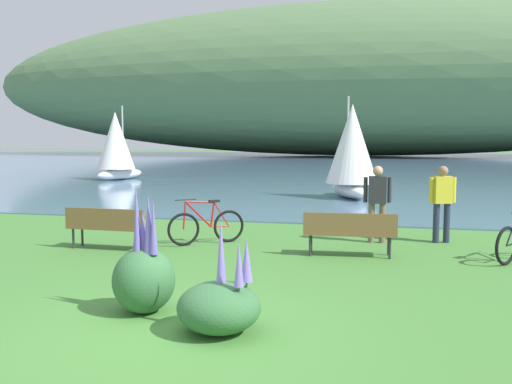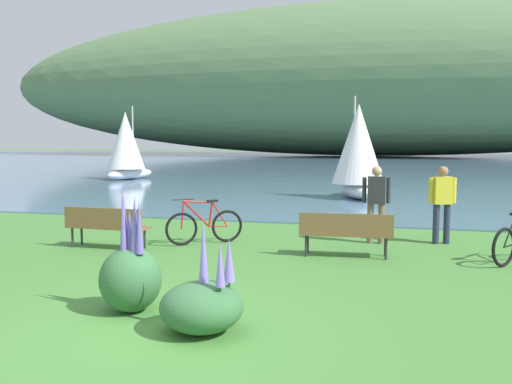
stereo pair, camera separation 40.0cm
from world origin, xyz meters
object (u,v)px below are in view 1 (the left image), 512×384
object	(u,v)px
park_bench_near_camera	(108,225)
sailboat_mid_bay	(116,145)
bicycle_leaning_near_bench	(206,226)
person_on_the_grass	(377,199)
person_at_shoreline	(442,199)
park_bench_further_along	(350,230)
sailboat_nearest_to_shore	(352,150)

from	to	relation	value
park_bench_near_camera	sailboat_mid_bay	bearing A→B (deg)	116.70
bicycle_leaning_near_bench	person_on_the_grass	world-z (taller)	person_on_the_grass
park_bench_near_camera	person_on_the_grass	world-z (taller)	person_on_the_grass
person_on_the_grass	person_at_shoreline	bearing A→B (deg)	13.03
park_bench_further_along	sailboat_nearest_to_shore	distance (m)	10.51
person_at_shoreline	sailboat_mid_bay	bearing A→B (deg)	136.08
park_bench_near_camera	bicycle_leaning_near_bench	size ratio (longest dim) A/B	1.27
person_at_shoreline	sailboat_mid_bay	size ratio (longest dim) A/B	0.42
bicycle_leaning_near_bench	sailboat_mid_bay	world-z (taller)	sailboat_mid_bay
person_at_shoreline	person_on_the_grass	xyz separation A→B (m)	(-1.40, -0.32, 0.00)
bicycle_leaning_near_bench	sailboat_nearest_to_shore	distance (m)	10.24
person_at_shoreline	sailboat_nearest_to_shore	size ratio (longest dim) A/B	0.44
park_bench_near_camera	bicycle_leaning_near_bench	world-z (taller)	bicycle_leaning_near_bench
park_bench_near_camera	person_on_the_grass	distance (m)	5.84
park_bench_further_along	sailboat_mid_bay	distance (m)	21.85
bicycle_leaning_near_bench	person_at_shoreline	world-z (taller)	person_at_shoreline
park_bench_near_camera	sailboat_nearest_to_shore	size ratio (longest dim) A/B	0.47
park_bench_further_along	person_at_shoreline	size ratio (longest dim) A/B	1.07
person_at_shoreline	sailboat_nearest_to_shore	xyz separation A→B (m)	(-2.48, 8.47, 0.89)
park_bench_further_along	sailboat_mid_bay	xyz separation A→B (m)	(-13.70, 16.96, 1.44)
sailboat_mid_bay	person_at_shoreline	bearing A→B (deg)	-43.92
park_bench_near_camera	park_bench_further_along	xyz separation A→B (m)	(4.96, 0.43, 0.00)
bicycle_leaning_near_bench	sailboat_mid_bay	size ratio (longest dim) A/B	0.35
park_bench_near_camera	person_at_shoreline	size ratio (longest dim) A/B	1.06
person_at_shoreline	sailboat_mid_bay	distance (m)	21.68
bicycle_leaning_near_bench	sailboat_nearest_to_shore	xyz separation A→B (m)	(2.56, 9.81, 1.47)
park_bench_further_along	person_on_the_grass	distance (m)	1.75
person_at_shoreline	sailboat_nearest_to_shore	world-z (taller)	sailboat_nearest_to_shore
sailboat_nearest_to_shore	bicycle_leaning_near_bench	bearing A→B (deg)	-104.63
sailboat_mid_bay	sailboat_nearest_to_shore	bearing A→B (deg)	-26.53
sailboat_mid_bay	person_on_the_grass	bearing A→B (deg)	-47.22
park_bench_further_along	person_at_shoreline	distance (m)	2.75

